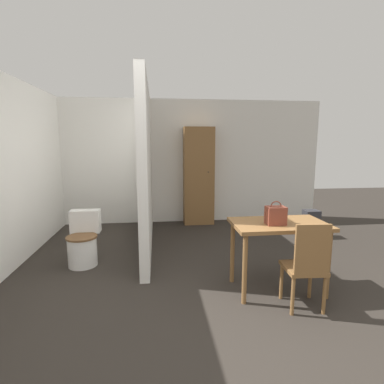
# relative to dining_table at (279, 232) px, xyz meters

# --- Properties ---
(ground_plane) EXTENTS (16.00, 16.00, 0.00)m
(ground_plane) POSITION_rel_dining_table_xyz_m (-0.78, -0.95, -0.67)
(ground_plane) COLOR #2D2823
(wall_back) EXTENTS (5.79, 0.12, 2.50)m
(wall_back) POSITION_rel_dining_table_xyz_m (-0.78, 3.17, 0.58)
(wall_back) COLOR white
(wall_back) RESTS_ON ground_plane
(wall_left) EXTENTS (0.12, 5.06, 2.50)m
(wall_left) POSITION_rel_dining_table_xyz_m (-3.23, 1.08, 0.58)
(wall_left) COLOR white
(wall_left) RESTS_ON ground_plane
(partition_wall) EXTENTS (0.12, 2.80, 2.50)m
(partition_wall) POSITION_rel_dining_table_xyz_m (-1.48, 1.71, 0.58)
(partition_wall) COLOR white
(partition_wall) RESTS_ON ground_plane
(dining_table) EXTENTS (1.02, 0.62, 0.78)m
(dining_table) POSITION_rel_dining_table_xyz_m (0.00, 0.00, 0.00)
(dining_table) COLOR brown
(dining_table) RESTS_ON ground_plane
(wooden_chair) EXTENTS (0.39, 0.39, 0.90)m
(wooden_chair) POSITION_rel_dining_table_xyz_m (0.11, -0.43, -0.20)
(wooden_chair) COLOR brown
(wooden_chair) RESTS_ON ground_plane
(toilet) EXTENTS (0.40, 0.55, 0.71)m
(toilet) POSITION_rel_dining_table_xyz_m (-2.32, 1.02, -0.37)
(toilet) COLOR white
(toilet) RESTS_ON ground_plane
(handbag) EXTENTS (0.20, 0.14, 0.25)m
(handbag) POSITION_rel_dining_table_xyz_m (-0.07, -0.07, 0.21)
(handbag) COLOR brown
(handbag) RESTS_ON dining_table
(wooden_cabinet) EXTENTS (0.60, 0.37, 1.94)m
(wooden_cabinet) POSITION_rel_dining_table_xyz_m (-0.48, 2.92, 0.30)
(wooden_cabinet) COLOR brown
(wooden_cabinet) RESTS_ON ground_plane
(space_heater) EXTENTS (0.25, 0.21, 0.47)m
(space_heater) POSITION_rel_dining_table_xyz_m (1.36, 1.80, -0.43)
(space_heater) COLOR #2D2D33
(space_heater) RESTS_ON ground_plane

